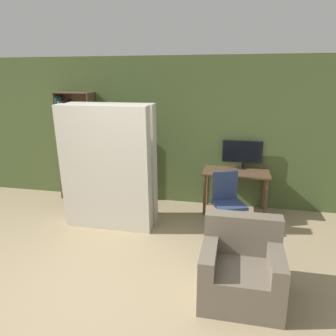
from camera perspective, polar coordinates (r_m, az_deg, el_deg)
ground_plane at (r=3.87m, az=-12.11°, el=-21.73°), size 16.00×16.00×0.00m
wall_back at (r=6.15m, az=-0.86°, el=6.38°), size 8.00×0.06×2.70m
desk at (r=5.82m, az=11.72°, el=-1.60°), size 1.13×0.63×0.76m
monitor at (r=5.92m, az=12.79°, el=2.66°), size 0.70×0.17×0.50m
office_chair at (r=5.17m, az=10.33°, el=-6.90°), size 0.58×0.58×0.93m
bookshelf at (r=6.66m, az=-16.03°, el=3.78°), size 0.69×0.34×2.06m
mattress_near at (r=5.05m, az=-10.85°, el=-0.25°), size 1.40×0.32×1.95m
mattress_far at (r=5.36m, az=-9.41°, el=0.73°), size 1.40×0.30×1.95m
armchair at (r=3.79m, az=12.62°, el=-16.77°), size 0.85×0.80×0.85m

